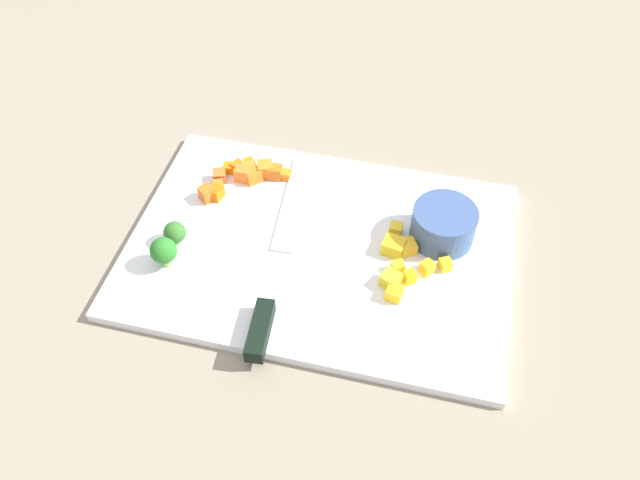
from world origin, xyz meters
name	(u,v)px	position (x,y,z in m)	size (l,w,h in m)	color
ground_plane	(320,252)	(0.00, 0.00, 0.00)	(4.00, 4.00, 0.00)	gray
cutting_board	(320,249)	(0.00, 0.00, 0.01)	(0.43, 0.30, 0.01)	white
prep_bowl	(444,225)	(-0.13, -0.05, 0.03)	(0.07, 0.07, 0.04)	#3A5485
chef_knife	(273,282)	(0.04, 0.07, 0.02)	(0.05, 0.30, 0.02)	silver
carrot_dice_0	(238,167)	(0.13, -0.10, 0.02)	(0.02, 0.02, 0.01)	orange
carrot_dice_1	(286,175)	(0.07, -0.10, 0.02)	(0.01, 0.01, 0.01)	orange
carrot_dice_2	(273,168)	(0.09, -0.11, 0.02)	(0.01, 0.01, 0.01)	orange
carrot_dice_3	(265,169)	(0.09, -0.10, 0.02)	(0.02, 0.02, 0.02)	orange
carrot_dice_4	(207,194)	(0.15, -0.04, 0.02)	(0.02, 0.02, 0.02)	orange
carrot_dice_5	(249,163)	(0.12, -0.11, 0.02)	(0.01, 0.01, 0.01)	orange
carrot_dice_6	(220,176)	(0.15, -0.08, 0.02)	(0.02, 0.02, 0.01)	orange
carrot_dice_7	(243,174)	(0.12, -0.08, 0.02)	(0.02, 0.02, 0.02)	orange
carrot_dice_8	(230,168)	(0.14, -0.09, 0.02)	(0.02, 0.01, 0.01)	orange
carrot_dice_9	(219,186)	(0.14, -0.06, 0.02)	(0.01, 0.01, 0.01)	orange
carrot_dice_10	(274,172)	(0.08, -0.10, 0.02)	(0.02, 0.02, 0.02)	orange
carrot_dice_11	(253,176)	(0.11, -0.08, 0.02)	(0.02, 0.02, 0.02)	orange
carrot_dice_12	(250,170)	(0.11, -0.09, 0.02)	(0.02, 0.02, 0.02)	orange
carrot_dice_13	(216,193)	(0.14, -0.05, 0.02)	(0.02, 0.02, 0.02)	orange
pepper_dice_0	(427,268)	(-0.12, 0.01, 0.02)	(0.01, 0.01, 0.02)	yellow
pepper_dice_1	(391,280)	(-0.09, 0.04, 0.02)	(0.02, 0.02, 0.02)	yellow
pepper_dice_2	(410,277)	(-0.11, 0.03, 0.02)	(0.01, 0.01, 0.01)	yellow
pepper_dice_3	(396,229)	(-0.08, -0.04, 0.02)	(0.01, 0.01, 0.01)	yellow
pepper_dice_4	(398,267)	(-0.09, 0.02, 0.02)	(0.01, 0.01, 0.01)	yellow
pepper_dice_5	(395,293)	(-0.09, 0.05, 0.02)	(0.02, 0.02, 0.01)	yellow
pepper_dice_6	(445,265)	(-0.14, 0.00, 0.02)	(0.01, 0.01, 0.01)	yellow
pepper_dice_7	(394,246)	(-0.08, -0.01, 0.02)	(0.02, 0.02, 0.02)	yellow
pepper_dice_8	(407,247)	(-0.10, -0.02, 0.02)	(0.02, 0.02, 0.01)	yellow
broccoli_floret_0	(164,251)	(0.16, 0.07, 0.03)	(0.03, 0.03, 0.04)	#98B75A
broccoli_floret_1	(175,233)	(0.16, 0.03, 0.03)	(0.03, 0.03, 0.03)	#82B065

